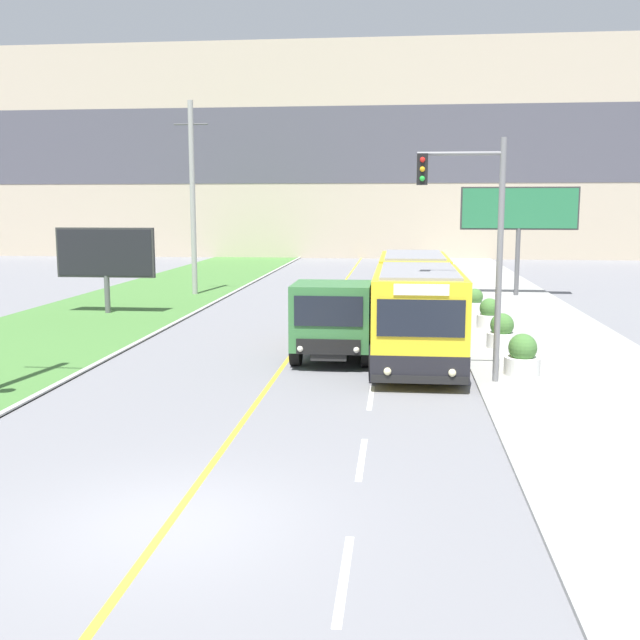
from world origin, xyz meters
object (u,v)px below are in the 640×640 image
Objects in this scene: traffic_light_mast at (477,231)px; planter_round_near at (522,357)px; billboard_large at (519,212)px; planter_round_second at (502,332)px; car_distant at (409,281)px; planter_round_far at (475,302)px; billboard_small at (105,254)px; planter_round_third at (489,315)px; dump_truck at (334,320)px; city_bus at (415,303)px; utility_pole_far at (193,198)px.

planter_round_near is (1.44, 0.90, -3.51)m from traffic_light_mast.
billboard_large is 15.66m from planter_round_second.
planter_round_far is at bearing -69.94° from car_distant.
planter_round_third is (16.33, -2.67, -2.03)m from billboard_small.
billboard_large reaches higher than car_distant.
dump_truck is 5.58× the size of planter_round_second.
city_bus reaches higher than planter_round_far.
city_bus is 2.01× the size of traffic_light_mast.
planter_round_far is (-2.81, -6.78, -3.86)m from billboard_large.
traffic_light_mast is (12.91, -19.08, -1.03)m from utility_pole_far.
car_distant is at bearing 104.13° from planter_round_third.
car_distant is 0.72× the size of billboard_large.
planter_round_third is at bearing -75.87° from car_distant.
billboard_large is (5.59, 14.77, 2.92)m from city_bus.
billboard_small is at bearing -175.02° from planter_round_far.
car_distant is at bearing 90.05° from city_bus.
city_bus is at bearing -109.16° from planter_round_far.
dump_truck is 8.29m from planter_round_third.
utility_pole_far is at bearing -177.23° from billboard_large.
city_bus is 3.03× the size of car_distant.
city_bus is at bearing -89.95° from car_distant.
traffic_light_mast is 3.90m from planter_round_near.
dump_truck is at bearing -39.20° from billboard_small.
billboard_large is 8.30m from planter_round_far.
billboard_small is 16.67m from planter_round_third.
traffic_light_mast is at bearing -101.73° from billboard_large.
dump_truck is at bearing -158.56° from planter_round_second.
city_bus reaches higher than planter_round_near.
planter_round_second is at bearing 90.34° from planter_round_near.
dump_truck reaches higher than planter_round_far.
billboard_small is at bearing 153.86° from city_bus.
planter_round_near is at bearing -51.72° from utility_pole_far.
city_bus is 15.64m from car_distant.
car_distant is at bearing 110.06° from planter_round_far.
planter_round_near is at bearing -33.59° from billboard_small.
billboard_small reaches higher than planter_round_far.
city_bus is 11.44× the size of planter_round_second.
city_bus is 16.06m from billboard_large.
planter_round_second is (16.26, -6.74, -2.04)m from billboard_small.
billboard_large is (8.12, 17.06, 3.17)m from dump_truck.
billboard_small is at bearing 157.48° from planter_round_second.
car_distant is at bearing 98.32° from planter_round_near.
traffic_light_mast is 1.47× the size of billboard_small.
billboard_small is 16.36m from planter_round_far.
billboard_small is (-18.98, -8.19, -1.79)m from billboard_large.
planter_round_third is (0.07, 4.08, 0.00)m from planter_round_second.
city_bus is at bearing -110.72° from billboard_large.
planter_round_far is (-0.09, 8.15, -0.03)m from planter_round_second.
traffic_light_mast reaches higher than planter_round_far.
billboard_large reaches higher than planter_round_far.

